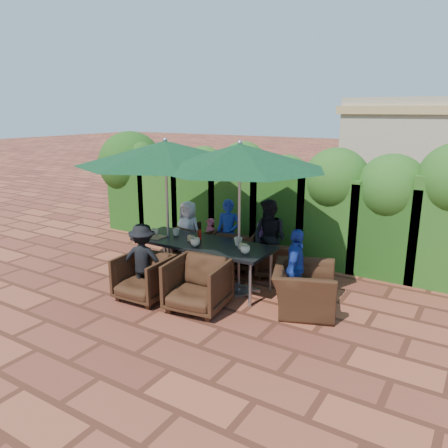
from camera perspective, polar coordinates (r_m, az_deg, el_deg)
The scene contains 31 objects.
ground at distance 7.53m, azimuth -2.98°, elevation -7.98°, with size 80.00×80.00×0.00m, color brown.
dining_table at distance 7.36m, azimuth -2.85°, elevation -2.92°, with size 2.43×0.90×0.75m.
umbrella_left at distance 7.41m, azimuth -7.65°, elevation 9.24°, with size 2.97×2.97×2.46m.
umbrella_right at distance 6.71m, azimuth 2.08°, elevation 8.80°, with size 2.70×2.70×2.46m.
chair_far_left at distance 8.58m, azimuth -3.39°, elevation -2.39°, with size 0.75×0.70×0.77m, color black.
chair_far_mid at distance 8.23m, azimuth 1.65°, elevation -2.98°, with size 0.79×0.74×0.81m, color black.
chair_far_right at distance 7.89m, azimuth 6.83°, elevation -4.25°, with size 0.69×0.65×0.71m, color black.
chair_near_left at distance 6.99m, azimuth -10.44°, elevation -6.61°, with size 0.76×0.71×0.78m, color black.
chair_near_right at distance 6.53m, azimuth -3.45°, elevation -7.64°, with size 0.83×0.77×0.85m, color black.
chair_end_right at distance 6.60m, azimuth 10.45°, elevation -7.40°, with size 1.02×0.67×0.89m, color black.
adult_far_left at distance 8.59m, azimuth -4.66°, elevation -0.92°, with size 0.59×0.35×1.20m, color silver.
adult_far_mid at distance 8.20m, azimuth 0.59°, elevation -1.26°, with size 0.47×0.38×1.30m, color navy.
adult_far_right at distance 7.80m, azimuth 5.93°, elevation -1.85°, with size 0.66×0.41×1.38m, color black.
adult_near_left at distance 7.09m, azimuth -10.53°, elevation -4.62°, with size 0.75×0.34×1.17m, color black.
adult_end_right at distance 6.62m, azimuth 9.32°, elevation -5.77°, with size 0.71×0.36×1.22m, color navy.
child_left at distance 8.50m, azimuth -1.81°, elevation -2.16°, with size 0.32×0.26×0.88m, color #E85174.
child_right at distance 8.11m, azimuth 4.80°, elevation -2.90°, with size 0.33×0.27×0.92m, color #90479B.
pedestrian_a at distance 10.44m, azimuth 18.45°, elevation 2.11°, with size 1.43×0.51×1.53m, color #25883D.
pedestrian_b at distance 10.50m, azimuth 22.75°, elevation 2.03°, with size 0.77×0.47×1.61m, color #E85174.
pedestrian_c at distance 10.30m, azimuth 26.74°, elevation 1.31°, with size 1.02×0.47×1.59m, color gray.
cup_a at distance 7.81m, azimuth -9.06°, elevation -1.06°, with size 0.15×0.15×0.11m, color beige.
cup_b at distance 7.76m, azimuth -6.28°, elevation -1.03°, with size 0.13×0.13×0.12m, color beige.
cup_c at distance 7.13m, azimuth -3.79°, elevation -2.36°, with size 0.17×0.17×0.13m, color beige.
cup_d at distance 7.14m, azimuth 1.86°, elevation -2.30°, with size 0.14×0.14×0.13m, color beige.
cup_e at distance 6.76m, azimuth 2.78°, elevation -3.36°, with size 0.15×0.15×0.12m, color beige.
ketchup_bottle at distance 7.46m, azimuth -3.15°, elevation -1.41°, with size 0.04×0.04×0.17m, color #B20C0A.
sauce_bottle at distance 7.46m, azimuth -3.40°, elevation -1.42°, with size 0.04×0.04×0.17m, color #4C230C.
serving_tray at distance 7.71m, azimuth -9.03°, elevation -1.64°, with size 0.35×0.25×0.02m, color olive.
number_block_left at distance 7.39m, azimuth -4.30°, elevation -1.88°, with size 0.12×0.06×0.10m, color #DAB66F.
number_block_right at distance 6.93m, azimuth 2.52°, elevation -2.96°, with size 0.12×0.06×0.10m, color #DAB66F.
hedge_wall at distance 9.07m, azimuth 5.69°, elevation 4.33°, with size 9.10×1.60×2.41m.
Camera 1 is at (4.00, -5.69, 2.90)m, focal length 35.00 mm.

